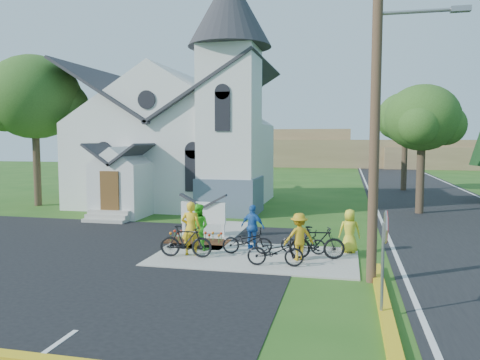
% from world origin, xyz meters
% --- Properties ---
extents(ground, '(120.00, 120.00, 0.00)m').
position_xyz_m(ground, '(0.00, 0.00, 0.00)').
color(ground, '#245117').
rests_on(ground, ground).
extents(road, '(8.00, 90.00, 0.02)m').
position_xyz_m(road, '(10.00, 15.00, 0.01)').
color(road, black).
rests_on(road, ground).
extents(sidewalk, '(7.00, 4.00, 0.05)m').
position_xyz_m(sidewalk, '(1.50, 0.50, 0.03)').
color(sidewalk, gray).
rests_on(sidewalk, ground).
extents(church, '(12.35, 12.00, 13.00)m').
position_xyz_m(church, '(-5.48, 12.48, 5.25)').
color(church, silver).
rests_on(church, ground).
extents(church_sign, '(2.20, 0.40, 1.70)m').
position_xyz_m(church_sign, '(-1.20, 3.20, 1.03)').
color(church_sign, gray).
rests_on(church_sign, ground).
extents(flower_bed, '(2.60, 1.10, 0.07)m').
position_xyz_m(flower_bed, '(-1.20, 2.30, 0.04)').
color(flower_bed, '#3C2310').
rests_on(flower_bed, ground).
extents(utility_pole, '(3.45, 0.28, 10.00)m').
position_xyz_m(utility_pole, '(5.36, -1.50, 5.40)').
color(utility_pole, '#4E3627').
rests_on(utility_pole, ground).
extents(stop_sign, '(0.11, 0.76, 2.48)m').
position_xyz_m(stop_sign, '(5.43, -4.20, 1.78)').
color(stop_sign, gray).
rests_on(stop_sign, ground).
extents(tree_lot_corner, '(5.60, 5.60, 9.15)m').
position_xyz_m(tree_lot_corner, '(-14.00, 10.00, 6.60)').
color(tree_lot_corner, '#3A281F').
rests_on(tree_lot_corner, ground).
extents(tree_road_near, '(4.00, 4.00, 7.05)m').
position_xyz_m(tree_road_near, '(8.50, 12.00, 5.21)').
color(tree_road_near, '#3A281F').
rests_on(tree_road_near, ground).
extents(tree_road_mid, '(4.40, 4.40, 7.80)m').
position_xyz_m(tree_road_mid, '(9.00, 24.00, 5.78)').
color(tree_road_mid, '#3A281F').
rests_on(tree_road_mid, ground).
extents(distant_hills, '(61.00, 10.00, 5.60)m').
position_xyz_m(distant_hills, '(3.36, 56.33, 2.17)').
color(distant_hills, brown).
rests_on(distant_hills, ground).
extents(cyclist_0, '(0.73, 0.51, 1.88)m').
position_xyz_m(cyclist_0, '(-0.70, 0.15, 0.99)').
color(cyclist_0, yellow).
rests_on(cyclist_0, sidewalk).
extents(bike_0, '(1.82, 0.83, 0.92)m').
position_xyz_m(bike_0, '(1.19, 0.74, 0.51)').
color(bike_0, black).
rests_on(bike_0, sidewalk).
extents(cyclist_1, '(0.86, 0.69, 1.69)m').
position_xyz_m(cyclist_1, '(-0.70, 0.98, 0.90)').
color(cyclist_1, '#48E12A').
rests_on(cyclist_1, sidewalk).
extents(bike_1, '(1.86, 0.65, 1.10)m').
position_xyz_m(bike_1, '(-0.77, -0.18, 0.60)').
color(bike_1, black).
rests_on(bike_1, sidewalk).
extents(cyclist_2, '(1.03, 0.67, 1.64)m').
position_xyz_m(cyclist_2, '(1.22, 1.55, 0.87)').
color(cyclist_2, '#245FB5').
rests_on(cyclist_2, sidewalk).
extents(bike_2, '(1.85, 0.78, 0.95)m').
position_xyz_m(bike_2, '(2.39, -0.60, 0.52)').
color(bike_2, black).
rests_on(bike_2, sidewalk).
extents(cyclist_3, '(1.18, 0.96, 1.59)m').
position_xyz_m(cyclist_3, '(3.05, 0.31, 0.84)').
color(cyclist_3, '#C49315').
rests_on(cyclist_3, sidewalk).
extents(bike_3, '(1.93, 0.82, 1.12)m').
position_xyz_m(bike_3, '(3.63, 0.56, 0.61)').
color(bike_3, black).
rests_on(bike_3, sidewalk).
extents(cyclist_4, '(0.79, 0.55, 1.56)m').
position_xyz_m(cyclist_4, '(4.70, 1.75, 0.83)').
color(cyclist_4, yellow).
rests_on(cyclist_4, sidewalk).
extents(bike_4, '(1.64, 0.69, 0.84)m').
position_xyz_m(bike_4, '(3.10, 1.24, 0.47)').
color(bike_4, black).
rests_on(bike_4, sidewalk).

